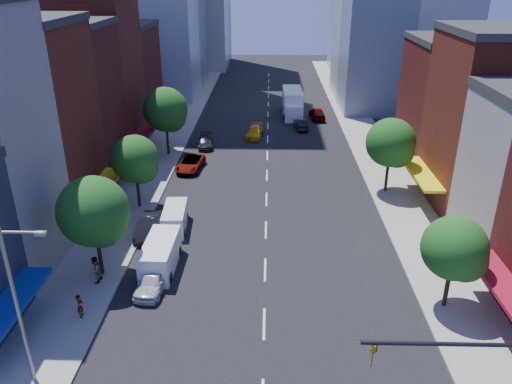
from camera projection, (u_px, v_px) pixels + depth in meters
sidewalk_left at (167, 143)px, 61.75m from camera, size 5.00×120.00×0.15m
sidewalk_right at (369, 145)px, 61.13m from camera, size 5.00×120.00×0.15m
bldg_left_2 at (12, 126)px, 40.93m from camera, size 12.00×9.00×16.00m
bldg_left_3 at (54, 106)px, 48.89m from camera, size 12.00×8.00×15.00m
bldg_left_4 at (82, 78)px, 56.23m from camera, size 12.00×9.00×17.00m
bldg_left_5 at (109, 79)px, 65.71m from camera, size 12.00×10.00×13.00m
bldg_right_2 at (509, 124)px, 43.29m from camera, size 12.00×10.00×15.00m
bldg_right_3 at (466, 106)px, 52.82m from camera, size 12.00×10.00×13.00m
streetlight at (19, 299)px, 24.04m from camera, size 2.25×0.25×9.00m
tree_left_near at (96, 214)px, 33.25m from camera, size 4.80×4.80×7.30m
tree_left_mid at (137, 161)px, 43.42m from camera, size 4.20×4.20×6.65m
tree_left_far at (167, 111)px, 55.91m from camera, size 5.00×5.00×7.75m
tree_right_near at (457, 251)px, 30.22m from camera, size 4.00×4.00×6.20m
tree_right_far at (392, 145)px, 46.36m from camera, size 4.60×4.60×7.20m
parked_car_front at (153, 280)px, 33.47m from camera, size 2.21×4.39×1.43m
parked_car_second at (149, 226)px, 40.40m from camera, size 1.66×4.61×1.51m
parked_car_third at (191, 163)px, 53.54m from camera, size 2.92×5.29×1.40m
parked_car_rear at (206, 142)px, 60.36m from camera, size 2.24×4.55×1.27m
cargo_van_near at (160, 256)px, 35.56m from camera, size 2.21×5.25×2.22m
cargo_van_far at (175, 219)px, 41.20m from camera, size 2.04×4.52×1.88m
taxi at (255, 132)px, 64.02m from camera, size 2.39×4.88×1.37m
traffic_car_oncoming at (301, 124)px, 67.07m from camera, size 1.91×4.27×1.36m
traffic_car_far at (317, 113)px, 71.58m from camera, size 2.21×4.89×1.63m
box_truck at (293, 104)px, 73.08m from camera, size 2.93×9.07×3.64m
pedestrian_near at (80, 306)px, 30.57m from camera, size 0.45×0.62×1.57m
pedestrian_far at (95, 270)px, 33.87m from camera, size 0.89×1.06×1.95m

